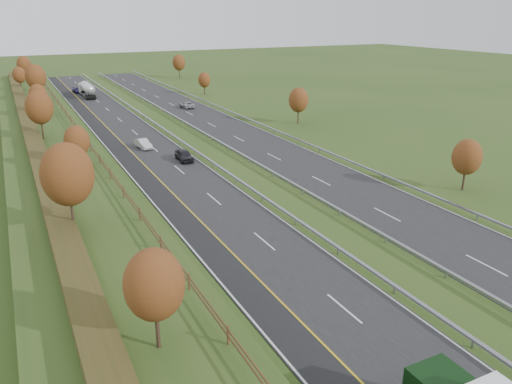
% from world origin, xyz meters
% --- Properties ---
extents(ground, '(400.00, 400.00, 0.00)m').
position_xyz_m(ground, '(8.00, 55.00, 0.00)').
color(ground, '#2D4619').
rests_on(ground, ground).
extents(near_carriageway, '(10.50, 200.00, 0.04)m').
position_xyz_m(near_carriageway, '(0.00, 60.00, 0.02)').
color(near_carriageway, black).
rests_on(near_carriageway, ground).
extents(far_carriageway, '(10.50, 200.00, 0.04)m').
position_xyz_m(far_carriageway, '(16.50, 60.00, 0.02)').
color(far_carriageway, black).
rests_on(far_carriageway, ground).
extents(hard_shoulder, '(3.00, 200.00, 0.04)m').
position_xyz_m(hard_shoulder, '(-3.75, 60.00, 0.02)').
color(hard_shoulder, black).
rests_on(hard_shoulder, ground).
extents(lane_markings, '(26.75, 200.00, 0.01)m').
position_xyz_m(lane_markings, '(6.40, 59.88, 0.05)').
color(lane_markings, silver).
rests_on(lane_markings, near_carriageway).
extents(embankment_left, '(12.00, 200.00, 2.00)m').
position_xyz_m(embankment_left, '(-13.00, 60.00, 1.00)').
color(embankment_left, '#2D4619').
rests_on(embankment_left, ground).
extents(hedge_left, '(2.20, 180.00, 1.10)m').
position_xyz_m(hedge_left, '(-15.00, 60.00, 2.55)').
color(hedge_left, '#353616').
rests_on(hedge_left, embankment_left).
extents(fence_left, '(0.12, 189.06, 1.20)m').
position_xyz_m(fence_left, '(-8.50, 59.59, 2.73)').
color(fence_left, '#422B19').
rests_on(fence_left, embankment_left).
extents(median_barrier_near, '(0.32, 200.00, 0.71)m').
position_xyz_m(median_barrier_near, '(5.70, 60.00, 0.61)').
color(median_barrier_near, gray).
rests_on(median_barrier_near, ground).
extents(median_barrier_far, '(0.32, 200.00, 0.71)m').
position_xyz_m(median_barrier_far, '(10.80, 60.00, 0.61)').
color(median_barrier_far, gray).
rests_on(median_barrier_far, ground).
extents(outer_barrier_far, '(0.32, 200.00, 0.71)m').
position_xyz_m(outer_barrier_far, '(22.30, 60.00, 0.62)').
color(outer_barrier_far, gray).
rests_on(outer_barrier_far, ground).
extents(trees_left, '(6.64, 164.30, 7.66)m').
position_xyz_m(trees_left, '(-12.64, 56.63, 6.37)').
color(trees_left, '#2D2116').
rests_on(trees_left, embankment_left).
extents(trees_far, '(8.45, 118.60, 7.12)m').
position_xyz_m(trees_far, '(29.80, 89.21, 4.25)').
color(trees_far, '#2D2116').
rests_on(trees_far, ground).
extents(road_tanker, '(2.40, 11.22, 3.46)m').
position_xyz_m(road_tanker, '(0.23, 114.17, 1.86)').
color(road_tanker, silver).
rests_on(road_tanker, near_carriageway).
extents(car_dark_near, '(1.98, 4.55, 1.52)m').
position_xyz_m(car_dark_near, '(3.23, 50.82, 0.80)').
color(car_dark_near, black).
rests_on(car_dark_near, near_carriageway).
extents(car_silver_mid, '(1.94, 4.28, 1.36)m').
position_xyz_m(car_silver_mid, '(-0.12, 59.93, 0.72)').
color(car_silver_mid, silver).
rests_on(car_silver_mid, near_carriageway).
extents(car_small_far, '(2.41, 4.67, 1.30)m').
position_xyz_m(car_small_far, '(-1.10, 121.58, 0.69)').
color(car_small_far, '#1B1544').
rests_on(car_small_far, near_carriageway).
extents(car_oncoming, '(2.29, 4.80, 1.32)m').
position_xyz_m(car_oncoming, '(16.83, 89.20, 0.70)').
color(car_oncoming, '#A1A2A6').
rests_on(car_oncoming, far_carriageway).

